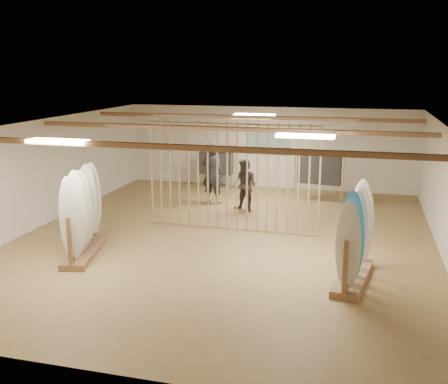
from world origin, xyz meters
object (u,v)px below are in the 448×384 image
(shopper_b, at_px, (245,182))
(shopper_a, at_px, (212,170))
(rack_right, at_px, (354,251))
(clothing_rack_a, at_px, (216,163))
(rack_left, at_px, (83,227))
(clothing_rack_b, at_px, (319,170))

(shopper_b, bearing_deg, shopper_a, 174.38)
(rack_right, relative_size, clothing_rack_a, 1.52)
(rack_left, relative_size, rack_right, 1.04)
(clothing_rack_a, height_order, clothing_rack_b, clothing_rack_b)
(rack_left, distance_m, rack_right, 5.88)
(rack_right, height_order, clothing_rack_a, rack_right)
(rack_left, bearing_deg, rack_right, -13.76)
(rack_left, height_order, shopper_a, shopper_a)
(rack_left, bearing_deg, clothing_rack_a, 67.99)
(rack_left, relative_size, clothing_rack_a, 1.58)
(rack_left, xyz_separation_m, rack_right, (5.88, 0.02, -0.02))
(rack_right, bearing_deg, rack_left, -171.26)
(clothing_rack_b, height_order, shopper_a, shopper_a)
(shopper_a, xyz_separation_m, shopper_b, (1.17, -0.59, -0.19))
(rack_right, xyz_separation_m, clothing_rack_b, (-1.22, 6.26, 0.37))
(shopper_a, bearing_deg, rack_right, 135.61)
(clothing_rack_a, bearing_deg, rack_left, -95.86)
(rack_right, bearing_deg, clothing_rack_a, 132.42)
(shopper_a, distance_m, shopper_b, 1.32)
(rack_right, distance_m, shopper_b, 5.58)
(rack_left, distance_m, clothing_rack_a, 7.33)
(rack_left, xyz_separation_m, shopper_b, (2.67, 4.58, 0.20))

